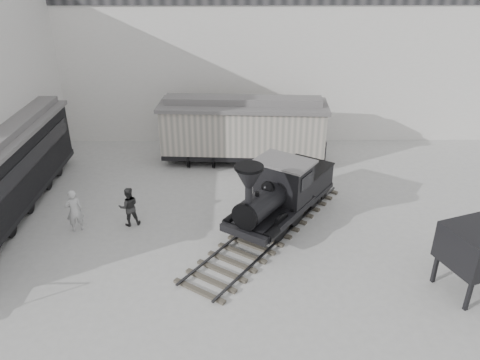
{
  "coord_description": "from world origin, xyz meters",
  "views": [
    {
      "loc": [
        -0.72,
        -13.54,
        10.77
      ],
      "look_at": [
        -0.52,
        4.18,
        2.0
      ],
      "focal_mm": 35.0,
      "sensor_mm": 36.0,
      "label": 1
    }
  ],
  "objects_px": {
    "locomotive": "(279,197)",
    "coal_hopper": "(479,250)",
    "visitor_b": "(129,207)",
    "boxcar": "(243,128)",
    "visitor_a": "(74,211)"
  },
  "relations": [
    {
      "from": "boxcar",
      "to": "visitor_b",
      "type": "distance_m",
      "value": 8.47
    },
    {
      "from": "boxcar",
      "to": "coal_hopper",
      "type": "relative_size",
      "value": 3.3
    },
    {
      "from": "locomotive",
      "to": "visitor_b",
      "type": "relative_size",
      "value": 5.41
    },
    {
      "from": "locomotive",
      "to": "visitor_a",
      "type": "distance_m",
      "value": 8.62
    },
    {
      "from": "locomotive",
      "to": "visitor_b",
      "type": "distance_m",
      "value": 6.43
    },
    {
      "from": "locomotive",
      "to": "visitor_b",
      "type": "height_order",
      "value": "locomotive"
    },
    {
      "from": "locomotive",
      "to": "coal_hopper",
      "type": "height_order",
      "value": "locomotive"
    },
    {
      "from": "locomotive",
      "to": "boxcar",
      "type": "xyz_separation_m",
      "value": [
        -1.42,
        6.71,
        0.63
      ]
    },
    {
      "from": "coal_hopper",
      "to": "visitor_b",
      "type": "bearing_deg",
      "value": 141.04
    },
    {
      "from": "visitor_a",
      "to": "visitor_b",
      "type": "distance_m",
      "value": 2.23
    },
    {
      "from": "visitor_a",
      "to": "visitor_b",
      "type": "relative_size",
      "value": 1.08
    },
    {
      "from": "locomotive",
      "to": "visitor_a",
      "type": "xyz_separation_m",
      "value": [
        -8.6,
        -0.47,
        -0.36
      ]
    },
    {
      "from": "locomotive",
      "to": "visitor_b",
      "type": "bearing_deg",
      "value": -145.26
    },
    {
      "from": "visitor_a",
      "to": "coal_hopper",
      "type": "distance_m",
      "value": 15.54
    },
    {
      "from": "locomotive",
      "to": "boxcar",
      "type": "relative_size",
      "value": 1.04
    }
  ]
}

